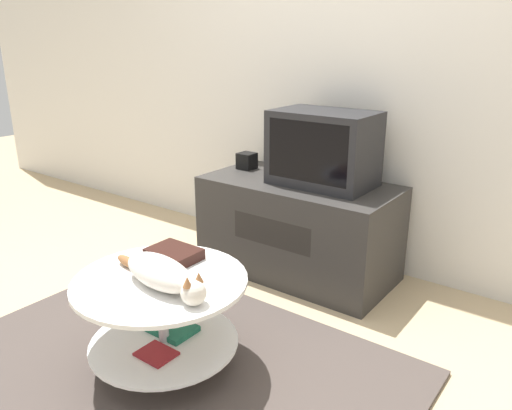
{
  "coord_description": "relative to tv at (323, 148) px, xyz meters",
  "views": [
    {
      "loc": [
        1.4,
        -1.27,
        1.38
      ],
      "look_at": [
        0.04,
        0.56,
        0.62
      ],
      "focal_mm": 35.0,
      "sensor_mm": 36.0,
      "label": 1
    }
  ],
  "objects": [
    {
      "name": "wall_back",
      "position": [
        -0.05,
        0.34,
        0.51
      ],
      "size": [
        8.0,
        0.05,
        2.6
      ],
      "color": "silver",
      "rests_on": "ground_plane"
    },
    {
      "name": "ground_plane",
      "position": [
        -0.05,
        -1.18,
        -0.79
      ],
      "size": [
        12.0,
        12.0,
        0.0
      ],
      "primitive_type": "plane",
      "color": "tan"
    },
    {
      "name": "speaker",
      "position": [
        -0.57,
        0.03,
        -0.16
      ],
      "size": [
        0.1,
        0.1,
        0.1
      ],
      "color": "black",
      "rests_on": "tv_stand"
    },
    {
      "name": "coffee_table",
      "position": [
        -0.06,
        -1.21,
        -0.5
      ],
      "size": [
        0.72,
        0.72,
        0.42
      ],
      "color": "#B2B2B7",
      "rests_on": "rug"
    },
    {
      "name": "cat",
      "position": [
        -0.0,
        -1.25,
        -0.29
      ],
      "size": [
        0.57,
        0.21,
        0.12
      ],
      "rotation": [
        0.0,
        0.0,
        -0.13
      ],
      "color": "silver",
      "rests_on": "coffee_table"
    },
    {
      "name": "dvd_box",
      "position": [
        -0.16,
        -1.04,
        -0.32
      ],
      "size": [
        0.22,
        0.17,
        0.05
      ],
      "color": "black",
      "rests_on": "coffee_table"
    },
    {
      "name": "tv",
      "position": [
        0.0,
        0.0,
        0.0
      ],
      "size": [
        0.57,
        0.37,
        0.42
      ],
      "color": "#232326",
      "rests_on": "tv_stand"
    },
    {
      "name": "tv_stand",
      "position": [
        -0.13,
        -0.03,
        -0.5
      ],
      "size": [
        1.15,
        0.58,
        0.58
      ],
      "color": "#33302D",
      "rests_on": "ground_plane"
    },
    {
      "name": "rug",
      "position": [
        -0.05,
        -1.18,
        -0.78
      ],
      "size": [
        1.98,
        1.36,
        0.02
      ],
      "color": "#4C423D",
      "rests_on": "ground_plane"
    }
  ]
}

